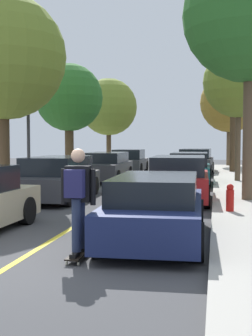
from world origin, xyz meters
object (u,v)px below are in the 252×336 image
streetlamp (28,98)px  skateboard (79,254)px  parked_car_left_far (106,167)px  parked_car_right_nearest (156,208)px  parked_car_right_near (179,179)px  fire_hydrant (230,198)px  street_tree_right_nearest (250,15)px  street_tree_left_nearest (3,57)px  skateboarder (78,194)px  parked_car_left_near (57,178)px  parked_car_right_far (189,169)px  parked_car_right_farthest (196,161)px  street_tree_right_far (234,87)px  street_tree_right_farthest (230,103)px  street_tree_left_near (69,98)px  street_tree_left_far (109,107)px  parked_car_left_farthest (129,162)px  street_tree_right_near (239,82)px

streetlamp → skateboard: (4.68, -9.18, -3.41)m
parked_car_left_far → parked_car_right_nearest: 13.19m
parked_car_right_near → skateboard: (-1.05, -7.55, -0.62)m
streetlamp → fire_hydrant: bearing=-30.8°
street_tree_right_nearest → streetlamp: (-7.83, 1.81, -2.19)m
street_tree_left_nearest → skateboarder: size_ratio=3.99×
parked_car_right_near → streetlamp: bearing=164.1°
parked_car_left_near → parked_car_right_far: (3.98, 6.07, -0.01)m
parked_car_right_near → skateboarder: size_ratio=2.53×
fire_hydrant → skateboard: size_ratio=0.83×
street_tree_right_nearest → skateboarder: size_ratio=4.43×
street_tree_right_nearest → skateboard: size_ratio=9.04×
parked_car_right_farthest → street_tree_right_far: size_ratio=0.71×
street_tree_right_nearest → street_tree_right_farthest: street_tree_right_nearest is taller
parked_car_left_far → skateboard: parked_car_left_far is taller
street_tree_left_near → street_tree_right_nearest: street_tree_right_nearest is taller
fire_hydrant → street_tree_left_far: bearing=111.7°
parked_car_right_near → fire_hydrant: parked_car_right_near is taller
parked_car_right_far → street_tree_right_far: bearing=73.1°
street_tree_left_nearest → street_tree_left_far: (0.00, 16.08, -0.60)m
street_tree_left_far → skateboarder: bearing=-78.2°
parked_car_right_near → street_tree_left_near: bearing=128.5°
parked_car_right_farthest → street_tree_left_nearest: size_ratio=0.67×
parked_car_left_farthest → street_tree_left_far: 5.54m
parked_car_right_nearest → street_tree_right_nearest: street_tree_right_nearest is taller
parked_car_left_near → fire_hydrant: parked_car_left_near is taller
parked_car_right_farthest → street_tree_left_near: (-6.08, -4.69, 3.32)m
street_tree_right_nearest → parked_car_right_near: bearing=175.2°
street_tree_left_far → parked_car_left_far: bearing=-77.8°
street_tree_right_near → street_tree_right_farthest: street_tree_right_farthest is taller
street_tree_left_far → skateboarder: (5.03, -24.00, -3.12)m
parked_car_left_farthest → parked_car_right_near: size_ratio=0.96×
parked_car_right_farthest → parked_car_left_farthest: bearing=174.7°
parked_car_left_farthest → streetlamp: bearing=-99.0°
parked_car_left_far → streetlamp: bearing=-109.0°
parked_car_right_nearest → street_tree_right_near: 13.25m
street_tree_right_near → skateboarder: 14.95m
street_tree_right_near → street_tree_left_near: bearing=172.9°
street_tree_left_near → street_tree_left_far: size_ratio=0.93×
parked_car_right_far → street_tree_left_near: bearing=164.0°
parked_car_right_near → skateboard: bearing=-97.9°
parked_car_right_nearest → street_tree_left_near: street_tree_left_near is taller
parked_car_right_far → street_tree_right_near: 4.41m
street_tree_left_near → street_tree_left_far: bearing=90.0°
parked_car_right_near → street_tree_right_nearest: bearing=-4.8°
street_tree_right_near → street_tree_right_nearest: bearing=-90.0°
parked_car_right_far → parked_car_right_nearest: bearing=-90.0°
parked_car_right_far → street_tree_right_far: 8.41m
parked_car_left_far → fire_hydrant: (5.48, -9.39, -0.20)m
parked_car_left_farthest → parked_car_right_farthest: parked_car_right_farthest is taller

